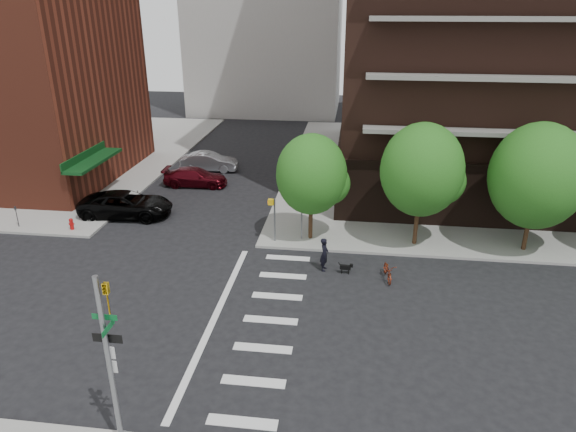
% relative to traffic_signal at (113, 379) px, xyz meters
% --- Properties ---
extents(ground, '(120.00, 120.00, 0.00)m').
position_rel_traffic_signal_xyz_m(ground, '(0.47, 7.49, -2.70)').
color(ground, black).
rests_on(ground, ground).
extents(sidewalk_ne, '(39.00, 33.00, 0.15)m').
position_rel_traffic_signal_xyz_m(sidewalk_ne, '(20.97, 30.99, -2.62)').
color(sidewalk_ne, gray).
rests_on(sidewalk_ne, ground).
extents(sidewalk_nw, '(31.00, 33.00, 0.15)m').
position_rel_traffic_signal_xyz_m(sidewalk_nw, '(-24.03, 30.99, -2.62)').
color(sidewalk_nw, gray).
rests_on(sidewalk_nw, ground).
extents(crosswalk, '(3.85, 13.00, 0.01)m').
position_rel_traffic_signal_xyz_m(crosswalk, '(2.68, 7.49, -2.69)').
color(crosswalk, silver).
rests_on(crosswalk, ground).
extents(tree_a, '(4.00, 4.00, 5.90)m').
position_rel_traffic_signal_xyz_m(tree_a, '(4.47, 15.99, 1.35)').
color(tree_a, '#301E11').
rests_on(tree_a, sidewalk_ne).
extents(tree_b, '(4.50, 4.50, 6.65)m').
position_rel_traffic_signal_xyz_m(tree_b, '(10.47, 15.99, 1.85)').
color(tree_b, '#301E11').
rests_on(tree_b, sidewalk_ne).
extents(tree_c, '(5.00, 5.00, 6.80)m').
position_rel_traffic_signal_xyz_m(tree_c, '(16.47, 15.99, 1.75)').
color(tree_c, '#301E11').
rests_on(tree_c, sidewalk_ne).
extents(traffic_signal, '(0.90, 0.75, 6.00)m').
position_rel_traffic_signal_xyz_m(traffic_signal, '(0.00, 0.00, 0.00)').
color(traffic_signal, slate).
rests_on(traffic_signal, sidewalk_s).
extents(pedestrian_signal, '(2.18, 0.67, 2.60)m').
position_rel_traffic_signal_xyz_m(pedestrian_signal, '(2.79, 15.42, -0.84)').
color(pedestrian_signal, slate).
rests_on(pedestrian_signal, sidewalk_ne).
extents(fire_hydrant, '(0.24, 0.24, 0.73)m').
position_rel_traffic_signal_xyz_m(fire_hydrant, '(-10.03, 15.29, -2.15)').
color(fire_hydrant, '#A50C0C').
rests_on(fire_hydrant, sidewalk_nw).
extents(parking_meter, '(0.10, 0.08, 1.32)m').
position_rel_traffic_signal_xyz_m(parking_meter, '(-13.53, 15.29, -1.74)').
color(parking_meter, black).
rests_on(parking_meter, sidewalk_nw).
extents(parked_car_black, '(3.09, 6.06, 1.64)m').
position_rel_traffic_signal_xyz_m(parked_car_black, '(-7.73, 18.08, -1.88)').
color(parked_car_black, black).
rests_on(parked_car_black, ground).
extents(parked_car_maroon, '(2.14, 4.88, 1.40)m').
position_rel_traffic_signal_xyz_m(parked_car_maroon, '(-5.03, 24.49, -2.00)').
color(parked_car_maroon, '#490810').
rests_on(parked_car_maroon, ground).
extents(parked_car_silver, '(1.96, 4.78, 1.54)m').
position_rel_traffic_signal_xyz_m(parked_car_silver, '(-5.03, 28.32, -1.93)').
color(parked_car_silver, '#98999F').
rests_on(parked_car_silver, ground).
extents(scooter, '(0.83, 1.82, 0.92)m').
position_rel_traffic_signal_xyz_m(scooter, '(8.76, 11.89, -2.24)').
color(scooter, maroon).
rests_on(scooter, ground).
extents(dog_walker, '(0.70, 0.50, 1.80)m').
position_rel_traffic_signal_xyz_m(dog_walker, '(5.51, 12.43, -1.80)').
color(dog_walker, black).
rests_on(dog_walker, ground).
extents(dog, '(0.67, 0.22, 0.56)m').
position_rel_traffic_signal_xyz_m(dog, '(6.66, 12.18, -2.35)').
color(dog, black).
rests_on(dog, ground).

